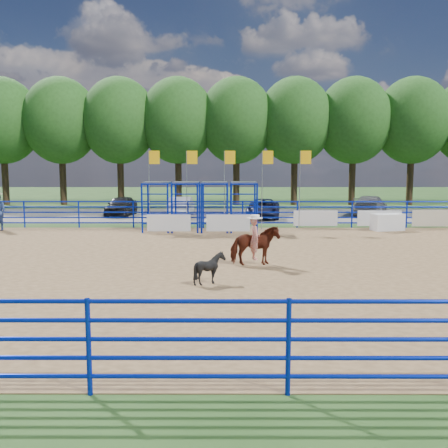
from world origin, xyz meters
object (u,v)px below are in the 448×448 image
at_px(horse_and_rider, 255,241).
at_px(car_c, 263,209).
at_px(calf, 210,268).
at_px(car_b, 181,207).
at_px(car_d, 370,206).
at_px(announcer_table, 387,222).
at_px(car_a, 121,206).

bearing_deg(horse_and_rider, car_c, 84.57).
height_order(calf, car_c, car_c).
height_order(car_b, car_d, car_d).
height_order(announcer_table, horse_and_rider, horse_and_rider).
xyz_separation_m(calf, car_d, (10.31, 19.63, 0.21)).
distance_m(horse_and_rider, calf, 3.10).
xyz_separation_m(car_a, car_c, (9.57, -1.53, -0.05)).
height_order(horse_and_rider, calf, horse_and_rider).
bearing_deg(car_a, calf, -67.97).
bearing_deg(announcer_table, calf, -127.15).
bearing_deg(car_b, horse_and_rider, 105.70).
height_order(calf, car_b, car_b).
xyz_separation_m(announcer_table, car_b, (-11.49, 7.08, 0.22)).
distance_m(car_a, car_d, 16.96).
bearing_deg(announcer_table, horse_and_rider, -129.42).
relative_size(car_b, car_c, 0.91).
relative_size(horse_and_rider, car_d, 0.52).
relative_size(announcer_table, horse_and_rider, 0.67).
relative_size(announcer_table, car_d, 0.35).
bearing_deg(calf, car_b, 16.28).
height_order(calf, car_a, car_a).
xyz_separation_m(announcer_table, car_d, (1.31, 7.75, 0.24)).
xyz_separation_m(horse_and_rider, calf, (-1.46, -2.71, -0.38)).
xyz_separation_m(car_c, car_d, (7.38, 1.53, 0.06)).
bearing_deg(announcer_table, car_c, 134.34).
bearing_deg(car_c, car_b, 177.70).
bearing_deg(car_c, car_d, 18.41).
bearing_deg(car_b, car_a, -7.08).
distance_m(horse_and_rider, car_c, 15.46).
distance_m(calf, car_c, 18.33).
height_order(horse_and_rider, car_d, horse_and_rider).
bearing_deg(car_d, announcer_table, 102.89).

